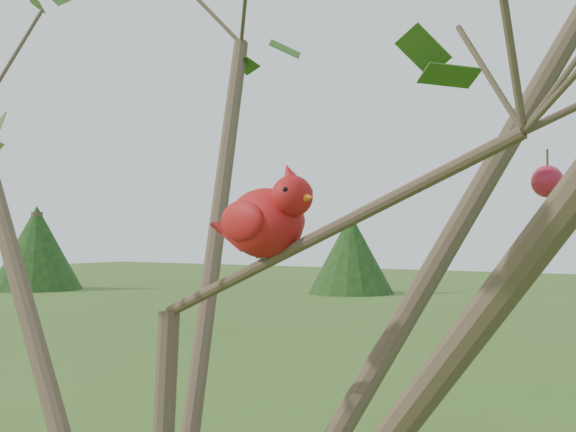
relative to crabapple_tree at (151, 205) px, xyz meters
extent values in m
sphere|color=#AD182D|center=(0.54, 0.13, 0.02)|extent=(0.04, 0.04, 0.04)
ellipsoid|color=red|center=(0.13, 0.11, -0.03)|extent=(0.15, 0.13, 0.11)
sphere|color=red|center=(0.19, 0.09, 0.01)|extent=(0.07, 0.07, 0.06)
cone|color=red|center=(0.18, 0.09, 0.04)|extent=(0.05, 0.04, 0.05)
cone|color=#D85914|center=(0.21, 0.09, 0.01)|extent=(0.03, 0.03, 0.02)
ellipsoid|color=black|center=(0.20, 0.09, 0.01)|extent=(0.02, 0.03, 0.03)
cube|color=red|center=(0.05, 0.13, -0.05)|extent=(0.08, 0.05, 0.05)
ellipsoid|color=red|center=(0.13, 0.15, -0.02)|extent=(0.10, 0.05, 0.06)
ellipsoid|color=red|center=(0.11, 0.07, -0.02)|extent=(0.10, 0.05, 0.06)
cylinder|color=#3D2D21|center=(-12.26, 22.95, -0.87)|extent=(0.37, 0.37, 2.50)
cone|color=black|center=(-12.26, 22.95, -0.77)|extent=(2.92, 2.92, 2.71)
cylinder|color=#3D2D21|center=(-22.67, 18.36, -0.72)|extent=(0.42, 0.42, 2.80)
cone|color=black|center=(-22.67, 18.36, -0.60)|extent=(3.27, 3.27, 3.04)
camera|label=1|loc=(0.81, -0.87, -0.04)|focal=50.00mm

